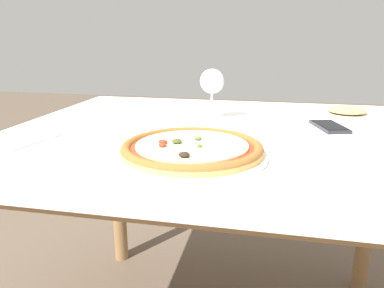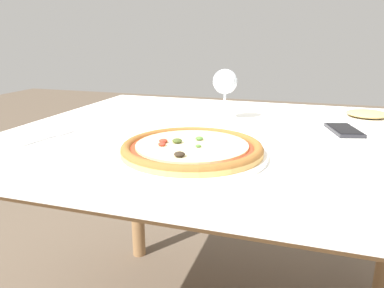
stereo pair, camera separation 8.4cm
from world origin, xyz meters
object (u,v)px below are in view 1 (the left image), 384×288
at_px(fork, 37,141).
at_px(cell_phone, 329,126).
at_px(dining_table, 224,161).
at_px(wine_glass_far_left, 212,83).
at_px(pizza_plate, 192,149).
at_px(side_plate, 347,113).

relative_size(fork, cell_phone, 1.08).
xyz_separation_m(dining_table, cell_phone, (0.30, 0.12, 0.09)).
distance_m(dining_table, wine_glass_far_left, 0.27).
bearing_deg(wine_glass_far_left, pizza_plate, -87.29).
xyz_separation_m(pizza_plate, fork, (-0.41, 0.03, -0.01)).
relative_size(fork, wine_glass_far_left, 1.05).
height_order(pizza_plate, cell_phone, pizza_plate).
distance_m(dining_table, pizza_plate, 0.26).
bearing_deg(dining_table, wine_glass_far_left, 111.25).
xyz_separation_m(wine_glass_far_left, cell_phone, (0.36, -0.05, -0.11)).
height_order(dining_table, pizza_plate, pizza_plate).
bearing_deg(pizza_plate, side_plate, 51.97).
xyz_separation_m(dining_table, wine_glass_far_left, (-0.07, 0.17, 0.20)).
bearing_deg(fork, wine_glass_far_left, 42.85).
xyz_separation_m(dining_table, fork, (-0.46, -0.20, 0.09)).
bearing_deg(pizza_plate, dining_table, 78.75).
bearing_deg(cell_phone, dining_table, -158.69).
relative_size(pizza_plate, cell_phone, 2.16).
relative_size(wine_glass_far_left, side_plate, 0.74).
xyz_separation_m(pizza_plate, side_plate, (0.42, 0.54, -0.01)).
bearing_deg(side_plate, cell_phone, -112.62).
height_order(wine_glass_far_left, side_plate, wine_glass_far_left).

